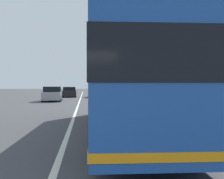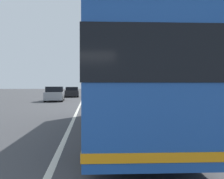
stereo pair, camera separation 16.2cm
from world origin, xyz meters
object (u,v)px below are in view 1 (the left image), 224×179
at_px(car_behind_bus, 69,92).
at_px(utility_pole, 165,65).
at_px(motorcycle_by_tree, 208,125).
at_px(car_ahead_same_lane, 52,94).
at_px(coach_bus, 126,83).
at_px(car_side_street, 98,92).

distance_m(car_behind_bus, utility_pole, 19.62).
height_order(motorcycle_by_tree, utility_pole, utility_pole).
relative_size(motorcycle_by_tree, car_behind_bus, 0.49).
bearing_deg(car_ahead_same_lane, coach_bus, 12.82).
relative_size(car_ahead_same_lane, utility_pole, 0.61).
distance_m(coach_bus, car_behind_bus, 28.16).
distance_m(car_behind_bus, car_side_street, 4.26).
bearing_deg(motorcycle_by_tree, coach_bus, 48.80).
bearing_deg(coach_bus, car_behind_bus, 10.03).
distance_m(coach_bus, utility_pole, 11.48).
bearing_deg(motorcycle_by_tree, car_ahead_same_lane, 14.36).
height_order(coach_bus, car_side_street, coach_bus).
bearing_deg(car_ahead_same_lane, motorcycle_by_tree, 17.82).
relative_size(car_side_street, utility_pole, 0.68).
height_order(coach_bus, motorcycle_by_tree, coach_bus).
xyz_separation_m(coach_bus, car_ahead_same_lane, (18.39, 5.03, -1.09)).
bearing_deg(utility_pole, car_side_street, 15.42).
relative_size(coach_bus, motorcycle_by_tree, 5.71).
distance_m(coach_bus, car_side_street, 26.55).
bearing_deg(motorcycle_by_tree, car_side_street, -1.52).
distance_m(car_side_street, utility_pole, 16.94).
xyz_separation_m(coach_bus, car_behind_bus, (27.87, 3.82, -1.13)).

